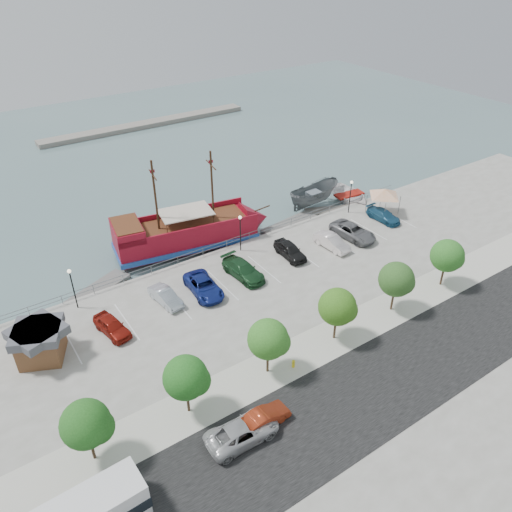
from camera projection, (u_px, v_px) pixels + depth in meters
ground at (275, 286)px, 50.93m from camera, size 160.00×160.00×0.00m
land_slab at (445, 424)px, 36.06m from camera, size 100.00×58.00×1.20m
street at (394, 376)px, 39.22m from camera, size 100.00×8.00×0.04m
sidewalk at (342, 333)px, 43.40m from camera, size 100.00×4.00×0.05m
seawall_railing at (234, 241)px, 55.54m from camera, size 50.00×0.06×1.00m
far_shore at (147, 124)px, 93.79m from camera, size 40.00×3.00×0.80m
pirate_ship at (197, 231)px, 56.65m from camera, size 18.68×7.88×11.62m
patrol_boat at (314, 197)px, 65.01m from camera, size 7.92×3.27×3.02m
speedboat at (349, 197)px, 66.81m from camera, size 5.87×7.60×1.45m
dock_west at (96, 291)px, 49.94m from camera, size 7.68×4.91×0.43m
dock_mid at (290, 225)px, 61.43m from camera, size 8.04×3.24×0.45m
dock_east at (331, 211)px, 64.62m from camera, size 6.98×4.42×0.39m
shed at (40, 342)px, 40.15m from camera, size 4.90×4.90×3.04m
canopy_tent at (385, 189)px, 60.53m from camera, size 4.98×4.98×3.81m
street_van at (243, 432)px, 33.93m from camera, size 5.32×2.56×1.46m
street_sedan at (264, 418)px, 34.96m from camera, size 4.03×1.51×1.31m
fire_hydrant at (293, 363)px, 39.79m from camera, size 0.26×0.26×0.76m
lamp_post_left at (72, 282)px, 44.86m from camera, size 0.36×0.36×4.28m
lamp_post_mid at (240, 227)px, 53.33m from camera, size 0.36×0.36×4.28m
lamp_post_right at (351, 191)px, 60.87m from camera, size 0.36×0.36×4.28m
tree_a at (88, 425)px, 31.29m from camera, size 3.30×3.20×5.00m
tree_b at (188, 378)px, 34.59m from camera, size 3.30×3.20×5.00m
tree_c at (270, 340)px, 37.88m from camera, size 3.30×3.20×5.00m
tree_d at (339, 308)px, 41.18m from camera, size 3.30×3.20×5.00m
tree_e at (398, 280)px, 44.47m from camera, size 3.30×3.20×5.00m
tree_f at (449, 256)px, 47.77m from camera, size 3.30×3.20×5.00m
parked_car_a at (112, 326)px, 43.12m from camera, size 2.51×4.53×1.46m
parked_car_b at (166, 297)px, 46.73m from camera, size 2.02×4.32×1.37m
parked_car_c at (204, 286)px, 48.02m from camera, size 2.89×5.55×1.49m
parked_car_d at (243, 270)px, 50.29m from camera, size 2.67×5.57×1.56m
parked_car_e at (290, 250)px, 53.45m from camera, size 2.10×4.66×1.55m
parked_car_f at (332, 242)px, 54.98m from camera, size 1.90×4.61×1.49m
parked_car_g at (353, 232)px, 56.84m from camera, size 3.20×5.87×1.56m
parked_car_h at (383, 215)px, 60.39m from camera, size 2.05×4.64×1.33m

